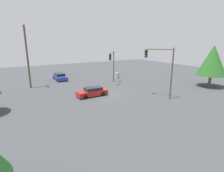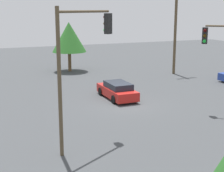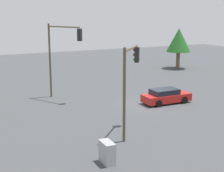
% 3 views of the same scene
% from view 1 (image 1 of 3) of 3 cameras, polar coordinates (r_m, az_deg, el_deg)
% --- Properties ---
extents(ground_plane, '(80.00, 80.00, 0.00)m').
position_cam_1_polar(ground_plane, '(25.75, -3.06, -2.83)').
color(ground_plane, '#424447').
extents(sedan_red, '(1.84, 4.29, 1.28)m').
position_cam_1_polar(sedan_red, '(25.02, -6.44, -1.91)').
color(sedan_red, red).
rests_on(sedan_red, ground_plane).
extents(sedan_blue, '(4.53, 2.01, 1.38)m').
position_cam_1_polar(sedan_blue, '(37.13, -16.62, 2.93)').
color(sedan_blue, '#233D93').
rests_on(sedan_blue, ground_plane).
extents(traffic_signal_main, '(3.41, 2.17, 6.83)m').
position_cam_1_polar(traffic_signal_main, '(24.37, 15.88, 6.88)').
color(traffic_signal_main, brown).
rests_on(traffic_signal_main, ground_plane).
extents(traffic_signal_cross, '(2.86, 2.61, 5.90)m').
position_cam_1_polar(traffic_signal_cross, '(31.98, 0.11, 7.92)').
color(traffic_signal_cross, brown).
rests_on(traffic_signal_cross, ground_plane).
extents(utility_pole_tall, '(2.20, 0.28, 10.13)m').
position_cam_1_polar(utility_pole_tall, '(31.71, -25.95, 8.86)').
color(utility_pole_tall, brown).
rests_on(utility_pole_tall, ground_plane).
extents(electrical_cabinet, '(1.09, 0.56, 1.20)m').
position_cam_1_polar(electrical_cabinet, '(37.07, 1.60, 3.41)').
color(electrical_cabinet, '#9EA0A3').
rests_on(electrical_cabinet, ground_plane).
extents(tree_right, '(4.76, 4.76, 7.08)m').
position_cam_1_polar(tree_right, '(34.13, 29.99, 7.27)').
color(tree_right, brown).
rests_on(tree_right, ground_plane).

